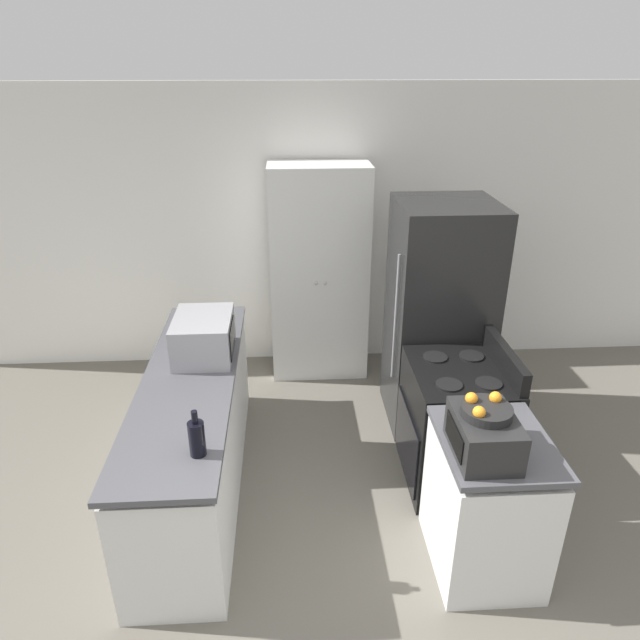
{
  "coord_description": "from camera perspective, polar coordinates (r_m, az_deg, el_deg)",
  "views": [
    {
      "loc": [
        -0.22,
        -2.01,
        2.79
      ],
      "look_at": [
        0.0,
        1.71,
        1.05
      ],
      "focal_mm": 32.0,
      "sensor_mm": 36.0,
      "label": 1
    }
  ],
  "objects": [
    {
      "name": "wall_back",
      "position": [
        5.37,
        -0.93,
        8.88
      ],
      "size": [
        7.0,
        0.06,
        2.6
      ],
      "color": "white",
      "rests_on": "ground_plane"
    },
    {
      "name": "pantry_cabinet",
      "position": [
        5.21,
        -0.1,
        4.66
      ],
      "size": [
        0.88,
        0.5,
        1.96
      ],
      "color": "silver",
      "rests_on": "ground_plane"
    },
    {
      "name": "toaster_oven",
      "position": [
        3.13,
        16.06,
        -11.02
      ],
      "size": [
        0.31,
        0.42,
        0.23
      ],
      "color": "black",
      "rests_on": "counter_right"
    },
    {
      "name": "wine_bottle",
      "position": [
        3.08,
        -12.22,
        -11.43
      ],
      "size": [
        0.09,
        0.09,
        0.27
      ],
      "color": "black",
      "rests_on": "counter_left"
    },
    {
      "name": "counter_right",
      "position": [
        3.6,
        16.29,
        -17.32
      ],
      "size": [
        0.6,
        0.72,
        0.88
      ],
      "color": "silver",
      "rests_on": "ground_plane"
    },
    {
      "name": "stove",
      "position": [
        4.15,
        13.28,
        -10.13
      ],
      "size": [
        0.66,
        0.76,
        1.04
      ],
      "color": "black",
      "rests_on": "ground_plane"
    },
    {
      "name": "microwave",
      "position": [
        4.01,
        -11.53,
        -1.62
      ],
      "size": [
        0.4,
        0.51,
        0.29
      ],
      "color": "#939399",
      "rests_on": "counter_left"
    },
    {
      "name": "fruit_bowl",
      "position": [
        3.07,
        16.24,
        -8.57
      ],
      "size": [
        0.26,
        0.26,
        0.09
      ],
      "color": "black",
      "rests_on": "toaster_oven"
    },
    {
      "name": "refrigerator",
      "position": [
        4.6,
        11.76,
        0.33
      ],
      "size": [
        0.77,
        0.76,
        1.82
      ],
      "color": "black",
      "rests_on": "ground_plane"
    },
    {
      "name": "ground_plane",
      "position": [
        3.45,
        1.95,
        -29.04
      ],
      "size": [
        14.0,
        14.0,
        0.0
      ],
      "primitive_type": "plane",
      "color": "#666056"
    },
    {
      "name": "counter_left",
      "position": [
        4.08,
        -12.41,
        -11.12
      ],
      "size": [
        0.6,
        2.28,
        0.88
      ],
      "color": "silver",
      "rests_on": "ground_plane"
    }
  ]
}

